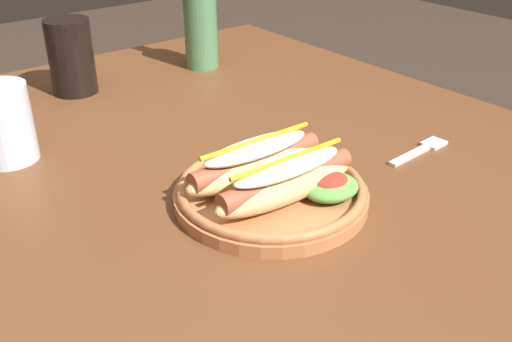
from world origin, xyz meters
TOP-DOWN VIEW (x-y plane):
  - dining_table at (0.00, 0.00)m, footprint 1.11×1.08m
  - hot_dog_plate at (0.05, -0.16)m, footprint 0.24×0.24m
  - fork at (0.31, -0.19)m, footprint 0.12×0.03m
  - soda_cup at (0.02, 0.36)m, footprint 0.08×0.08m
  - extra_cup at (-0.17, 0.16)m, footprint 0.08×0.08m
  - glass_bottle at (0.28, 0.33)m, footprint 0.07×0.07m

SIDE VIEW (x-z plane):
  - dining_table at x=0.00m, z-range 0.27..1.01m
  - fork at x=0.31m, z-range 0.74..0.74m
  - hot_dog_plate at x=0.05m, z-range 0.73..0.80m
  - extra_cup at x=-0.17m, z-range 0.74..0.85m
  - soda_cup at x=0.02m, z-range 0.74..0.87m
  - glass_bottle at x=0.28m, z-range 0.71..0.94m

